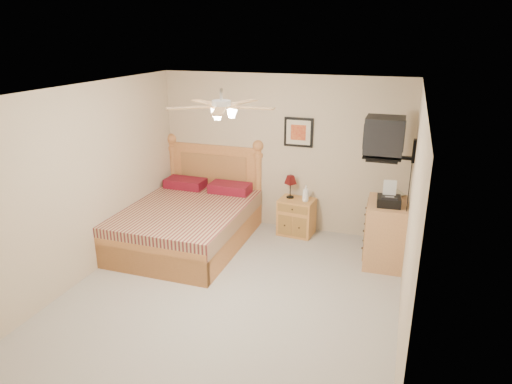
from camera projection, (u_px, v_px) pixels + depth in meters
floor at (232, 293)px, 5.71m from camera, size 4.50×4.50×0.00m
ceiling at (228, 90)px, 4.89m from camera, size 4.00×4.50×0.04m
wall_back at (282, 154)px, 7.32m from camera, size 4.00×0.04×2.50m
wall_front at (116, 302)px, 3.29m from camera, size 4.00×0.04×2.50m
wall_left at (87, 183)px, 5.90m from camera, size 0.04×4.50×2.50m
wall_right at (411, 221)px, 4.70m from camera, size 0.04×4.50×2.50m
bed at (185, 199)px, 6.83m from camera, size 1.71×2.24×1.45m
nightstand at (296, 217)px, 7.31m from camera, size 0.58×0.46×0.59m
table_lamp at (290, 187)px, 7.24m from camera, size 0.23×0.23×0.37m
lotion_bottle at (306, 193)px, 7.09m from camera, size 0.13×0.13×0.26m
framed_picture at (299, 132)px, 7.09m from camera, size 0.46×0.04×0.46m
dresser at (385, 233)px, 6.35m from camera, size 0.56×0.79×0.90m
fax_machine at (390, 194)px, 6.04m from camera, size 0.33×0.35×0.32m
magazine_lower at (387, 194)px, 6.47m from camera, size 0.25×0.29×0.02m
magazine_upper at (389, 193)px, 6.46m from camera, size 0.30×0.33×0.02m
wall_tv at (396, 139)px, 5.79m from camera, size 0.56×0.46×0.58m
ceiling_fan at (221, 106)px, 4.76m from camera, size 1.14×1.14×0.28m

